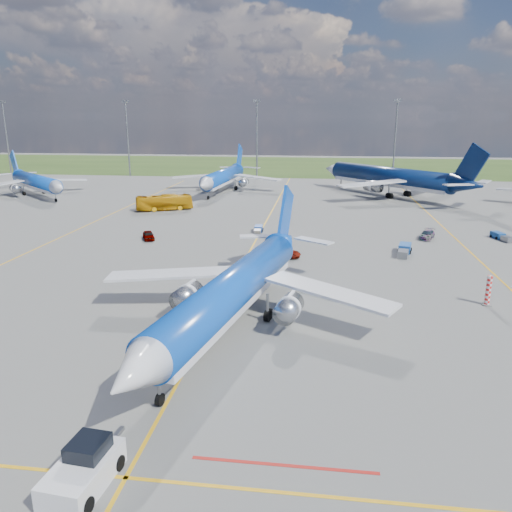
# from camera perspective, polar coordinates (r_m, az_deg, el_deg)

# --- Properties ---
(ground) EXTENTS (400.00, 400.00, 0.00)m
(ground) POSITION_cam_1_polar(r_m,az_deg,el_deg) (45.29, -5.24, -7.68)
(ground) COLOR #5C5C5A
(ground) RESTS_ON ground
(grass_strip) EXTENTS (400.00, 80.00, 0.01)m
(grass_strip) POSITION_cam_1_polar(r_m,az_deg,el_deg) (191.59, 4.67, 10.25)
(grass_strip) COLOR #2D4719
(grass_strip) RESTS_ON ground
(taxiway_lines) EXTENTS (60.25, 160.00, 0.02)m
(taxiway_lines) POSITION_cam_1_polar(r_m,az_deg,el_deg) (71.13, -0.27, 1.09)
(taxiway_lines) COLOR gold
(taxiway_lines) RESTS_ON ground
(floodlight_masts) EXTENTS (202.20, 0.50, 22.70)m
(floodlight_masts) POSITION_cam_1_polar(r_m,az_deg,el_deg) (150.61, 7.88, 13.48)
(floodlight_masts) COLOR slate
(floodlight_masts) RESTS_ON ground
(warning_post) EXTENTS (0.50, 0.50, 3.00)m
(warning_post) POSITION_cam_1_polar(r_m,az_deg,el_deg) (53.82, 25.02, -3.60)
(warning_post) COLOR red
(warning_post) RESTS_ON ground
(bg_jet_nw) EXTENTS (45.21, 44.50, 9.45)m
(bg_jet_nw) POSITION_cam_1_polar(r_m,az_deg,el_deg) (128.49, -23.69, 6.34)
(bg_jet_nw) COLOR #0D48B9
(bg_jet_nw) RESTS_ON ground
(bg_jet_nnw) EXTENTS (32.98, 41.67, 10.36)m
(bg_jet_nnw) POSITION_cam_1_polar(r_m,az_deg,el_deg) (124.98, -3.70, 7.39)
(bg_jet_nnw) COLOR #0D48B9
(bg_jet_nnw) RESTS_ON ground
(bg_jet_n) EXTENTS (59.30, 60.50, 12.63)m
(bg_jet_n) POSITION_cam_1_polar(r_m,az_deg,el_deg) (121.84, 14.82, 6.70)
(bg_jet_n) COLOR #081B46
(bg_jet_n) RESTS_ON ground
(main_airliner) EXTENTS (36.58, 43.80, 10.14)m
(main_airliner) POSITION_cam_1_polar(r_m,az_deg,el_deg) (44.30, -2.60, -8.18)
(main_airliner) COLOR #0D48B9
(main_airliner) RESTS_ON ground
(pushback_tug) EXTENTS (2.83, 6.51, 2.17)m
(pushback_tug) POSITION_cam_1_polar(r_m,az_deg,el_deg) (28.46, -19.04, -22.04)
(pushback_tug) COLOR silver
(pushback_tug) RESTS_ON ground
(apron_bus) EXTENTS (11.07, 7.05, 3.07)m
(apron_bus) POSITION_cam_1_polar(r_m,az_deg,el_deg) (100.53, -10.45, 6.03)
(apron_bus) COLOR #CF8E0C
(apron_bus) RESTS_ON ground
(service_car_a) EXTENTS (3.01, 4.13, 1.31)m
(service_car_a) POSITION_cam_1_polar(r_m,az_deg,el_deg) (76.83, -12.19, 2.33)
(service_car_a) COLOR #999999
(service_car_a) RESTS_ON ground
(service_car_b) EXTENTS (4.81, 3.58, 1.21)m
(service_car_b) POSITION_cam_1_polar(r_m,az_deg,el_deg) (65.88, 3.30, 0.42)
(service_car_b) COLOR #999999
(service_car_b) RESTS_ON ground
(service_car_c) EXTENTS (3.24, 4.67, 1.25)m
(service_car_c) POSITION_cam_1_polar(r_m,az_deg,el_deg) (80.04, 18.97, 2.34)
(service_car_c) COLOR #999999
(service_car_c) RESTS_ON ground
(baggage_tug_w) EXTENTS (2.56, 5.40, 1.17)m
(baggage_tug_w) POSITION_cam_1_polar(r_m,az_deg,el_deg) (70.03, 16.57, 0.65)
(baggage_tug_w) COLOR #194B9B
(baggage_tug_w) RESTS_ON ground
(baggage_tug_c) EXTENTS (1.30, 4.26, 0.95)m
(baggage_tug_c) POSITION_cam_1_polar(r_m,az_deg,el_deg) (79.77, 0.26, 3.02)
(baggage_tug_c) COLOR #1A439E
(baggage_tug_c) RESTS_ON ground
(baggage_tug_e) EXTENTS (2.28, 4.36, 0.95)m
(baggage_tug_e) POSITION_cam_1_polar(r_m,az_deg,el_deg) (83.74, 26.19, 2.00)
(baggage_tug_e) COLOR #184992
(baggage_tug_e) RESTS_ON ground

